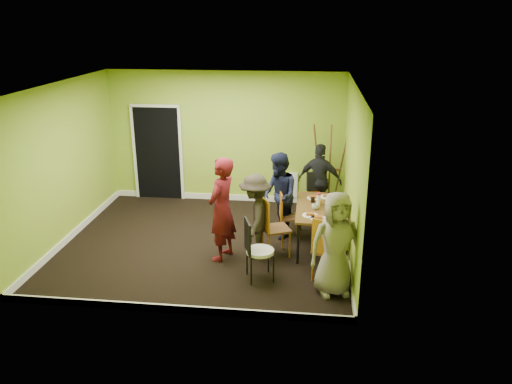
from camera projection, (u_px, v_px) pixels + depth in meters
ground at (206, 243)px, 8.95m from camera, size 5.00×5.00×0.00m
room_walls at (203, 190)px, 8.66m from camera, size 5.04×4.54×2.82m
dining_table at (323, 210)px, 8.58m from camera, size 0.90×1.50×0.75m
chair_left_far at (286, 213)px, 8.99m from camera, size 0.43×0.42×0.88m
chair_left_near at (271, 224)px, 8.31m from camera, size 0.56×0.55×1.02m
chair_back_end at (317, 186)px, 9.84m from camera, size 0.44×0.51×0.94m
chair_front_end at (327, 246)px, 7.48m from camera, size 0.57×0.57×1.04m
chair_bentwood at (256, 247)px, 7.55m from camera, size 0.49×0.48×0.99m
easel at (329, 168)px, 10.21m from camera, size 0.74×0.69×1.84m
plate_near_left at (313, 198)px, 8.97m from camera, size 0.21×0.21×0.01m
plate_near_right at (310, 215)px, 8.19m from camera, size 0.26×0.26×0.01m
plate_far_back at (327, 197)px, 9.02m from camera, size 0.25×0.25×0.01m
plate_far_front at (318, 218)px, 8.06m from camera, size 0.26×0.26×0.01m
plate_wall_back at (336, 204)px, 8.69m from camera, size 0.26×0.26×0.01m
plate_wall_front at (337, 210)px, 8.40m from camera, size 0.23×0.23×0.01m
thermos at (318, 200)px, 8.57m from camera, size 0.07×0.07×0.21m
blue_bottle at (338, 208)px, 8.28m from camera, size 0.08×0.08×0.19m
orange_bottle at (321, 202)px, 8.67m from camera, size 0.04×0.04×0.08m
glass_mid at (313, 200)px, 8.76m from camera, size 0.07×0.07×0.09m
glass_back at (328, 196)px, 8.97m from camera, size 0.06×0.06×0.10m
glass_front at (331, 214)px, 8.15m from camera, size 0.06×0.06×0.09m
cup_a at (315, 207)px, 8.45m from camera, size 0.12×0.12×0.09m
cup_b at (334, 204)px, 8.59m from camera, size 0.10×0.10×0.09m
person_standing at (222, 209)px, 8.12m from camera, size 0.60×0.74×1.75m
person_left_far at (279, 196)px, 9.00m from camera, size 0.83×0.92×1.57m
person_left_near at (255, 217)px, 8.23m from camera, size 0.55×0.94×1.44m
person_back_end at (320, 181)px, 9.90m from camera, size 0.94×0.57×1.50m
person_front_end at (336, 244)px, 7.11m from camera, size 0.87×0.68×1.56m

